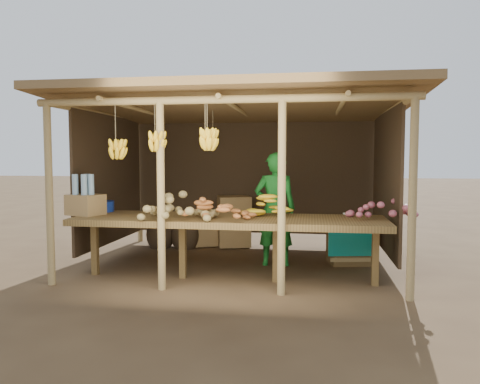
# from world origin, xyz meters

# --- Properties ---
(ground) EXTENTS (60.00, 60.00, 0.00)m
(ground) POSITION_xyz_m (0.00, 0.00, 0.00)
(ground) COLOR brown
(ground) RESTS_ON ground
(stall_structure) EXTENTS (4.70, 3.50, 2.43)m
(stall_structure) POSITION_xyz_m (-0.06, 0.07, 1.93)
(stall_structure) COLOR tan
(stall_structure) RESTS_ON ground
(counter) EXTENTS (3.90, 1.05, 0.80)m
(counter) POSITION_xyz_m (0.00, -0.95, 0.74)
(counter) COLOR brown
(counter) RESTS_ON ground
(potato_heap) EXTENTS (1.09, 0.85, 0.36)m
(potato_heap) POSITION_xyz_m (-0.62, -1.22, 0.98)
(potato_heap) COLOR olive
(potato_heap) RESTS_ON counter
(sweet_potato_heap) EXTENTS (0.91, 0.58, 0.35)m
(sweet_potato_heap) POSITION_xyz_m (-0.13, -1.17, 0.98)
(sweet_potato_heap) COLOR #AD612C
(sweet_potato_heap) RESTS_ON counter
(onion_heap) EXTENTS (0.97, 0.73, 0.36)m
(onion_heap) POSITION_xyz_m (1.90, -0.84, 0.98)
(onion_heap) COLOR #B75969
(onion_heap) RESTS_ON counter
(banana_pile) EXTENTS (0.72, 0.57, 0.35)m
(banana_pile) POSITION_xyz_m (0.52, -0.70, 0.97)
(banana_pile) COLOR yellow
(banana_pile) RESTS_ON counter
(tomato_basin) EXTENTS (0.42, 0.42, 0.22)m
(tomato_basin) POSITION_xyz_m (-1.90, -0.60, 0.89)
(tomato_basin) COLOR navy
(tomato_basin) RESTS_ON counter
(bottle_box) EXTENTS (0.51, 0.46, 0.54)m
(bottle_box) POSITION_xyz_m (-1.90, -0.99, 1.01)
(bottle_box) COLOR #A07B47
(bottle_box) RESTS_ON counter
(vendor) EXTENTS (0.63, 0.45, 1.63)m
(vendor) POSITION_xyz_m (0.52, -0.04, 0.81)
(vendor) COLOR #1B7925
(vendor) RESTS_ON ground
(tarp_crate) EXTENTS (0.73, 0.66, 0.76)m
(tarp_crate) POSITION_xyz_m (1.58, 0.23, 0.31)
(tarp_crate) COLOR brown
(tarp_crate) RESTS_ON ground
(carton_stack) EXTENTS (1.24, 0.58, 0.86)m
(carton_stack) POSITION_xyz_m (-0.49, 1.20, 0.38)
(carton_stack) COLOR #A07B47
(carton_stack) RESTS_ON ground
(burlap_sacks) EXTENTS (0.92, 0.48, 0.65)m
(burlap_sacks) POSITION_xyz_m (-1.32, 0.98, 0.28)
(burlap_sacks) COLOR #402F1E
(burlap_sacks) RESTS_ON ground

